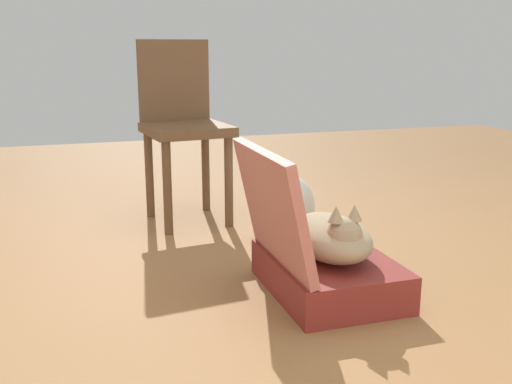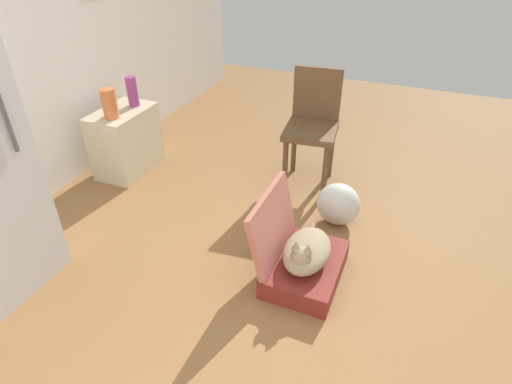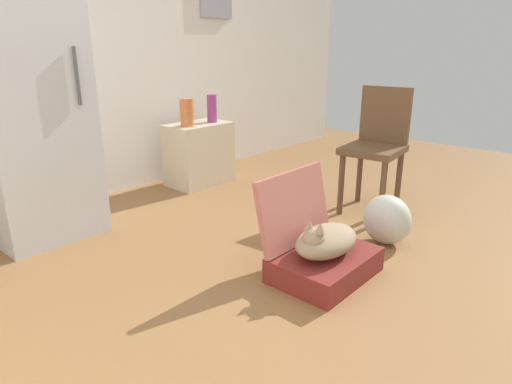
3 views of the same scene
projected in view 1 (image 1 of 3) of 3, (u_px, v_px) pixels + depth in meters
ground_plane at (306, 277)px, 2.43m from camera, size 7.68×7.68×0.00m
suitcase_base at (328, 274)px, 2.27m from camera, size 0.59×0.43×0.14m
suitcase_lid at (273, 207)px, 2.13m from camera, size 0.59×0.13×0.43m
cat at (331, 237)px, 2.22m from camera, size 0.52×0.28×0.23m
plastic_bag_white at (283, 207)px, 2.86m from camera, size 0.26×0.32×0.33m
chair at (182, 121)px, 3.14m from camera, size 0.48×0.45×0.95m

